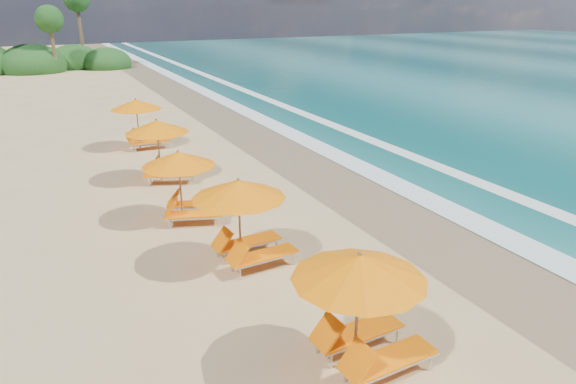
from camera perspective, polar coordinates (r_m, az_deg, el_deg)
ground at (r=16.14m, az=0.00°, el=-4.00°), size 160.00×160.00×0.00m
wet_sand at (r=18.12m, az=11.44°, el=-1.63°), size 4.00×160.00×0.01m
surf_foam at (r=19.80m, az=17.70°, el=-0.25°), size 4.00×160.00×0.01m
station_1 at (r=9.88m, az=8.50°, el=-11.88°), size 2.79×2.60×2.51m
station_2 at (r=13.56m, az=-4.60°, el=-2.61°), size 2.76×2.58×2.45m
station_3 at (r=16.63m, az=-11.10°, el=1.17°), size 2.98×2.92×2.33m
station_4 at (r=20.61m, az=-13.45°, el=4.90°), size 3.18×3.14×2.46m
station_5 at (r=25.70m, az=-15.72°, el=7.59°), size 2.60×2.40×2.39m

